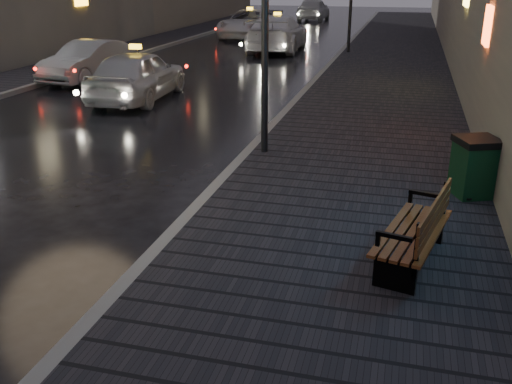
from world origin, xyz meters
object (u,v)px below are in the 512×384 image
at_px(taxi_mid, 277,33).
at_px(taxi_far, 250,24).
at_px(trash_bin, 475,166).
at_px(taxi_near, 137,75).
at_px(bench, 419,231).
at_px(car_left_mid, 89,61).
at_px(car_far, 314,9).

relative_size(taxi_mid, taxi_far, 1.03).
height_order(trash_bin, taxi_near, taxi_near).
relative_size(bench, car_left_mid, 0.46).
bearing_deg(car_far, car_left_mid, 84.79).
bearing_deg(car_left_mid, bench, -38.62).
bearing_deg(taxi_far, trash_bin, -62.82).
bearing_deg(trash_bin, taxi_mid, 89.86).
bearing_deg(bench, car_left_mid, 147.91).
bearing_deg(taxi_mid, bench, 105.25).
relative_size(taxi_near, taxi_far, 0.79).
xyz_separation_m(taxi_mid, taxi_far, (-2.85, 5.41, -0.06)).
distance_m(taxi_mid, car_far, 18.39).
xyz_separation_m(bench, car_far, (-7.81, 39.21, 0.21)).
bearing_deg(taxi_far, taxi_near, -82.19).
relative_size(bench, taxi_far, 0.34).
distance_m(trash_bin, taxi_far, 25.68).
relative_size(trash_bin, taxi_mid, 0.17).
height_order(bench, car_left_mid, car_left_mid).
bearing_deg(car_far, bench, 103.08).
distance_m(car_left_mid, taxi_mid, 10.50).
relative_size(bench, taxi_mid, 0.33).
height_order(trash_bin, taxi_mid, taxi_mid).
height_order(taxi_near, car_far, car_far).
distance_m(taxi_near, car_far, 30.37).
height_order(taxi_near, taxi_far, taxi_far).
xyz_separation_m(car_left_mid, taxi_mid, (4.68, 9.40, 0.15)).
bearing_deg(taxi_far, car_left_mid, -93.49).
xyz_separation_m(bench, trash_bin, (0.90, 2.74, 0.04)).
relative_size(taxi_far, car_far, 1.15).
xyz_separation_m(taxi_near, car_far, (0.29, 30.37, 0.07)).
relative_size(trash_bin, car_far, 0.20).
relative_size(bench, trash_bin, 1.93).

